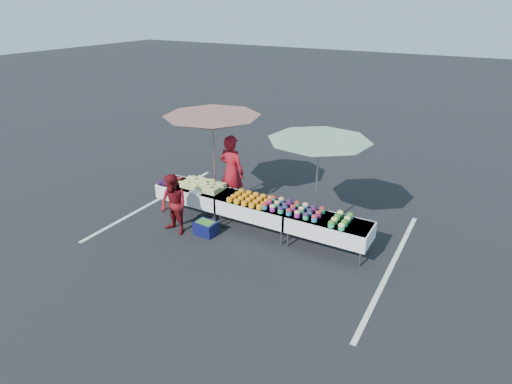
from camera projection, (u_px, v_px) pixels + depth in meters
The scene contains 17 objects.
ground at pixel (256, 230), 10.25m from camera, with size 80.00×80.00×0.00m, color black.
stripe_left at pixel (155, 202), 11.70m from camera, with size 0.10×5.00×0.00m, color silver.
stripe_right at pixel (391, 267), 8.81m from camera, with size 0.10×5.00×0.00m, color silver.
table_left at pixel (194, 193), 10.83m from camera, with size 1.86×0.81×0.75m.
table_center at pixel (256, 208), 10.02m from camera, with size 1.86×0.81×0.75m.
table_right at pixel (329, 227), 9.20m from camera, with size 1.86×0.81×0.75m.
berry_punnets at pixel (170, 181), 11.01m from camera, with size 0.40×0.54×0.08m.
corn_pile at pixel (202, 185), 10.65m from camera, with size 1.16×0.57×0.26m.
plastic_bags at pixel (196, 192), 10.37m from camera, with size 0.30×0.25×0.05m, color white.
carrot_bowls at pixel (250, 199), 9.99m from camera, with size 0.95×0.69×0.11m.
potato_cups at pixel (293, 208), 9.49m from camera, with size 1.34×0.58×0.16m.
bean_baskets at pixel (341, 220), 8.98m from camera, with size 0.36×0.68×0.15m.
vendor at pixel (232, 171), 11.10m from camera, with size 0.71×0.47×1.95m, color maroon.
customer at pixel (174, 205), 9.85m from camera, with size 0.71×0.55×1.45m, color maroon.
umbrella_left at pixel (212, 124), 10.55m from camera, with size 2.82×2.82×2.49m.
umbrella_right at pixel (319, 148), 9.24m from camera, with size 2.76×2.76×2.33m.
storage_bin at pixel (206, 228), 10.01m from camera, with size 0.51×0.38×0.32m.
Camera 1 is at (4.44, -7.81, 5.04)m, focal length 30.00 mm.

